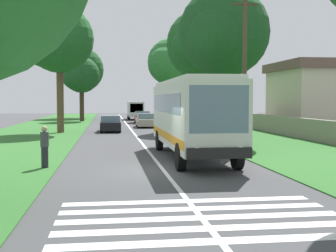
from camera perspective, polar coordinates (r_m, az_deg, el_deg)
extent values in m
plane|color=#424244|center=(18.02, -0.51, -5.61)|extent=(160.00, 160.00, 0.00)
cube|color=#2D6628|center=(33.33, -17.94, -1.64)|extent=(120.00, 8.00, 0.04)
cube|color=#2D6628|center=(34.39, 10.04, -1.38)|extent=(120.00, 8.00, 0.04)
cube|color=silver|center=(32.86, -3.73, -1.58)|extent=(110.00, 0.16, 0.01)
cube|color=silver|center=(21.89, 2.93, 1.48)|extent=(11.00, 2.50, 2.90)
cube|color=slate|center=(22.18, 2.79, 2.85)|extent=(9.68, 2.54, 0.85)
cube|color=slate|center=(16.54, 6.38, 2.09)|extent=(0.08, 2.20, 1.74)
cube|color=orange|center=(21.94, 2.92, -1.13)|extent=(10.78, 2.53, 0.36)
cube|color=silver|center=(21.90, 2.94, 5.51)|extent=(10.56, 2.30, 0.18)
cube|color=black|center=(16.54, 6.44, -3.39)|extent=(0.16, 2.40, 0.40)
sphere|color=#F2EDCC|center=(16.40, 3.66, -2.98)|extent=(0.24, 0.24, 0.24)
sphere|color=#F2EDCC|center=(16.79, 9.07, -2.87)|extent=(0.24, 0.24, 0.24)
cylinder|color=black|center=(17.98, 1.57, -3.86)|extent=(1.10, 0.32, 1.10)
cylinder|color=black|center=(25.27, -1.10, -1.80)|extent=(1.10, 0.32, 1.10)
cylinder|color=black|center=(18.48, 8.64, -3.71)|extent=(1.10, 0.32, 1.10)
cylinder|color=black|center=(25.63, 4.02, -1.73)|extent=(1.10, 0.32, 1.10)
cube|color=silver|center=(9.34, 6.52, -14.08)|extent=(0.45, 6.80, 0.01)
cube|color=silver|center=(10.18, 5.26, -12.60)|extent=(0.45, 6.80, 0.01)
cube|color=silver|center=(11.03, 4.20, -11.35)|extent=(0.45, 6.80, 0.01)
cube|color=silver|center=(11.88, 3.30, -10.27)|extent=(0.45, 6.80, 0.01)
cube|color=silver|center=(12.74, 2.53, -9.34)|extent=(0.45, 6.80, 0.01)
cube|color=black|center=(40.37, -7.20, 0.04)|extent=(4.30, 1.75, 0.70)
cube|color=slate|center=(40.24, -7.21, 0.93)|extent=(2.00, 1.61, 0.55)
cylinder|color=black|center=(39.04, -8.33, -0.38)|extent=(0.64, 0.22, 0.64)
cylinder|color=black|center=(41.74, -8.28, -0.14)|extent=(0.64, 0.22, 0.64)
cylinder|color=black|center=(39.05, -6.04, -0.36)|extent=(0.64, 0.22, 0.64)
cylinder|color=black|center=(41.75, -6.14, -0.13)|extent=(0.64, 0.22, 0.64)
cube|color=#B7A893|center=(46.53, -2.83, 0.49)|extent=(4.30, 1.75, 0.70)
cube|color=slate|center=(46.40, -2.82, 1.26)|extent=(2.00, 1.61, 0.55)
cylinder|color=black|center=(45.14, -3.67, 0.14)|extent=(0.64, 0.22, 0.64)
cylinder|color=black|center=(47.83, -3.89, 0.32)|extent=(0.64, 0.22, 0.64)
cylinder|color=black|center=(45.27, -1.70, 0.16)|extent=(0.64, 0.22, 0.64)
cylinder|color=black|center=(47.95, -2.03, 0.33)|extent=(0.64, 0.22, 0.64)
cube|color=#B21E1E|center=(54.93, -3.23, 0.92)|extent=(4.30, 1.75, 0.70)
cube|color=slate|center=(54.81, -3.22, 1.56)|extent=(2.00, 1.61, 0.55)
cylinder|color=black|center=(53.54, -3.95, 0.63)|extent=(0.64, 0.22, 0.64)
cylinder|color=black|center=(56.23, -4.13, 0.76)|extent=(0.64, 0.22, 0.64)
cylinder|color=black|center=(53.66, -2.29, 0.64)|extent=(0.64, 0.22, 0.64)
cylinder|color=black|center=(56.34, -2.54, 0.77)|extent=(0.64, 0.22, 0.64)
cube|color=silver|center=(65.19, -4.11, 2.12)|extent=(6.00, 2.10, 2.10)
cube|color=slate|center=(65.38, -4.12, 2.46)|extent=(5.04, 2.13, 0.70)
cube|color=slate|center=(62.22, -3.94, 2.26)|extent=(0.06, 1.76, 1.18)
cylinder|color=black|center=(63.27, -4.86, 1.09)|extent=(0.76, 0.24, 0.76)
cylinder|color=black|center=(67.07, -5.01, 1.21)|extent=(0.76, 0.24, 0.76)
cylinder|color=black|center=(63.39, -3.14, 1.10)|extent=(0.76, 0.24, 0.76)
cylinder|color=black|center=(67.18, -3.39, 1.22)|extent=(0.76, 0.24, 0.76)
cylinder|color=brown|center=(39.44, -13.31, 3.76)|extent=(0.58, 0.58, 6.27)
sphere|color=#1E5623|center=(39.76, -13.40, 10.56)|extent=(5.70, 5.70, 5.70)
sphere|color=#1E5623|center=(41.40, -13.15, 9.67)|extent=(3.67, 3.67, 3.67)
sphere|color=#1E5623|center=(38.40, -14.90, 10.15)|extent=(4.21, 4.21, 4.21)
cylinder|color=#3D2D1E|center=(60.16, -10.71, 2.85)|extent=(0.57, 0.57, 4.70)
sphere|color=#19471E|center=(60.25, -10.75, 6.30)|extent=(4.65, 4.65, 4.65)
sphere|color=#19471E|center=(61.62, -10.67, 5.91)|extent=(3.38, 3.38, 3.38)
sphere|color=#19471E|center=(59.11, -11.49, 6.01)|extent=(3.17, 3.17, 3.17)
cylinder|color=#4C3826|center=(70.74, -10.75, 3.22)|extent=(0.48, 0.48, 5.47)
sphere|color=#19471E|center=(70.89, -10.79, 6.94)|extent=(6.79, 6.79, 6.79)
sphere|color=#19471E|center=(72.89, -10.70, 6.44)|extent=(4.36, 4.36, 4.36)
sphere|color=#19471E|center=(69.23, -11.71, 6.60)|extent=(4.36, 4.36, 4.36)
cylinder|color=brown|center=(41.48, 4.24, 3.59)|extent=(0.44, 0.44, 5.96)
sphere|color=#1E5623|center=(41.78, 4.27, 10.11)|extent=(6.42, 6.42, 6.42)
sphere|color=#1E5623|center=(43.60, 3.74, 9.19)|extent=(4.54, 4.54, 4.54)
sphere|color=#1E5623|center=(39.97, 3.37, 9.73)|extent=(4.11, 4.11, 4.11)
cylinder|color=#3D2D1E|center=(29.67, 6.97, 3.25)|extent=(0.38, 0.38, 5.49)
sphere|color=#19471E|center=(29.98, 7.03, 11.58)|extent=(5.82, 5.82, 5.82)
sphere|color=#19471E|center=(31.60, 6.21, 10.36)|extent=(3.70, 3.70, 3.70)
sphere|color=#19471E|center=(28.32, 6.04, 11.19)|extent=(3.47, 3.47, 3.47)
cylinder|color=brown|center=(61.65, 0.41, 3.55)|extent=(0.51, 0.51, 6.06)
sphere|color=#286B2D|center=(61.86, 0.41, 7.98)|extent=(6.38, 6.38, 6.38)
sphere|color=#286B2D|center=(63.71, 0.17, 7.42)|extent=(3.57, 3.57, 3.57)
sphere|color=#286B2D|center=(60.11, -0.29, 7.66)|extent=(4.68, 4.68, 4.68)
cylinder|color=#473828|center=(25.45, 9.54, 6.64)|extent=(0.24, 0.24, 8.51)
cube|color=#3D3326|center=(25.93, 9.62, 14.73)|extent=(0.12, 1.40, 0.12)
cube|color=gray|center=(40.16, 12.51, 0.32)|extent=(70.00, 0.40, 1.46)
cube|color=beige|center=(43.89, 18.81, 2.98)|extent=(8.40, 7.89, 5.38)
cube|color=brown|center=(44.00, 18.89, 7.02)|extent=(9.00, 8.49, 0.82)
cylinder|color=#26262D|center=(19.18, -15.13, -3.78)|extent=(0.28, 0.28, 0.85)
cylinder|color=#3F3F47|center=(19.11, -15.16, -1.63)|extent=(0.34, 0.34, 0.60)
sphere|color=tan|center=(19.08, -15.18, -0.37)|extent=(0.24, 0.24, 0.24)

